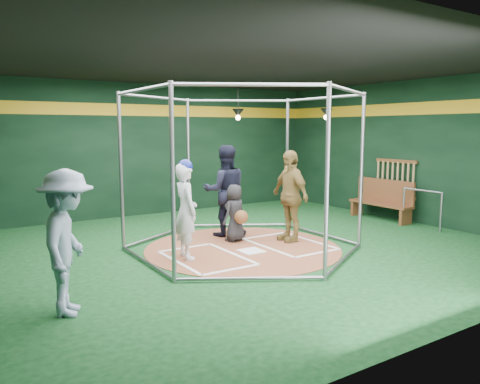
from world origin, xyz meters
TOP-DOWN VIEW (x-y plane):
  - room_shell at (0.00, 0.01)m, footprint 10.10×9.10m
  - clay_disc at (0.00, 0.00)m, footprint 3.80×3.80m
  - home_plate at (0.00, -0.30)m, footprint 0.43×0.43m
  - batter_box_left at (-0.95, -0.25)m, footprint 1.17×1.77m
  - batter_box_right at (0.95, -0.25)m, footprint 1.17×1.77m
  - batting_cage at (-0.00, -0.00)m, footprint 4.05×4.67m
  - bat_rack at (4.93, 0.40)m, footprint 0.07×1.25m
  - pendant_lamp_near at (2.20, 3.60)m, footprint 0.34×0.34m
  - pendant_lamp_far at (4.00, 2.00)m, footprint 0.34×0.34m
  - batter_figure at (-1.24, -0.04)m, footprint 0.47×0.66m
  - visitor_leopard at (1.15, -0.01)m, footprint 0.52×1.12m
  - catcher_figure at (0.18, 0.56)m, footprint 0.67×0.66m
  - umpire at (0.28, 1.12)m, footprint 1.16×1.04m
  - bystander_blue at (-3.60, -1.51)m, footprint 1.10×1.36m
  - dugout_bench at (4.63, 0.53)m, footprint 0.41×1.77m
  - steel_railing at (4.55, -0.69)m, footprint 0.05×1.06m

SIDE VIEW (x-z plane):
  - clay_disc at x=0.00m, z-range 0.00..0.01m
  - batter_box_left at x=-0.95m, z-range 0.01..0.02m
  - batter_box_right at x=0.95m, z-range 0.01..0.02m
  - home_plate at x=0.00m, z-range 0.01..0.02m
  - dugout_bench at x=4.63m, z-range 0.01..1.04m
  - catcher_figure at x=0.18m, z-range 0.01..1.18m
  - steel_railing at x=4.55m, z-range 0.15..1.07m
  - batter_figure at x=-1.24m, z-range 0.01..1.78m
  - bystander_blue at x=-3.60m, z-range 0.00..1.83m
  - visitor_leopard at x=1.15m, z-range 0.01..1.88m
  - umpire at x=0.28m, z-range 0.01..1.97m
  - bat_rack at x=4.93m, z-range 0.56..1.54m
  - batting_cage at x=0.00m, z-range 0.00..3.00m
  - room_shell at x=0.00m, z-range -0.01..3.52m
  - pendant_lamp_near at x=2.20m, z-range 2.29..3.19m
  - pendant_lamp_far at x=4.00m, z-range 2.29..3.19m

